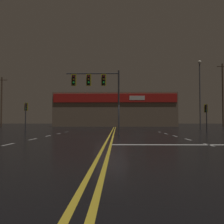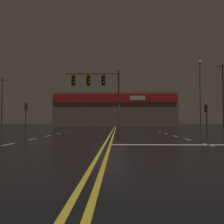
{
  "view_description": "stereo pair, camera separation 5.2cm",
  "coord_description": "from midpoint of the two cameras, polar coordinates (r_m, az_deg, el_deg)",
  "views": [
    {
      "loc": [
        0.47,
        -19.62,
        1.17
      ],
      "look_at": [
        0.0,
        2.99,
        2.0
      ],
      "focal_mm": 40.0,
      "sensor_mm": 36.0,
      "label": 1
    },
    {
      "loc": [
        0.52,
        -19.62,
        1.17
      ],
      "look_at": [
        0.0,
        2.99,
        2.0
      ],
      "focal_mm": 40.0,
      "sensor_mm": 36.0,
      "label": 2
    }
  ],
  "objects": [
    {
      "name": "traffic_signal_corner_northwest",
      "position": [
        32.36,
        -18.99,
        0.41
      ],
      "size": [
        0.42,
        0.36,
        3.43
      ],
      "color": "#38383D",
      "rests_on": "ground"
    },
    {
      "name": "road_markings",
      "position": [
        18.28,
        2.79,
        -5.76
      ],
      "size": [
        14.82,
        60.0,
        0.01
      ],
      "color": "gold",
      "rests_on": "ground"
    },
    {
      "name": "utility_pole_row",
      "position": [
        51.18,
        2.69,
        3.41
      ],
      "size": [
        47.6,
        0.26,
        12.93
      ],
      "color": "#4C3828",
      "rests_on": "ground"
    },
    {
      "name": "traffic_signal_corner_northeast",
      "position": [
        31.6,
        20.82,
        0.15
      ],
      "size": [
        0.42,
        0.36,
        3.19
      ],
      "color": "#38383D",
      "rests_on": "ground"
    },
    {
      "name": "traffic_signal_median",
      "position": [
        21.12,
        -3.65,
        6.31
      ],
      "size": [
        4.48,
        0.36,
        5.44
      ],
      "color": "#38383D",
      "rests_on": "ground"
    },
    {
      "name": "building_backdrop",
      "position": [
        57.3,
        0.83,
        0.4
      ],
      "size": [
        26.51,
        10.23,
        7.31
      ],
      "color": "#7A6651",
      "rests_on": "ground"
    },
    {
      "name": "streetlight_near_right",
      "position": [
        42.6,
        19.54,
        5.69
      ],
      "size": [
        0.56,
        0.56,
        10.97
      ],
      "color": "#59595E",
      "rests_on": "ground"
    },
    {
      "name": "ground_plane",
      "position": [
        19.66,
        -0.13,
        -5.51
      ],
      "size": [
        200.0,
        200.0,
        0.0
      ],
      "primitive_type": "plane",
      "color": "black"
    }
  ]
}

